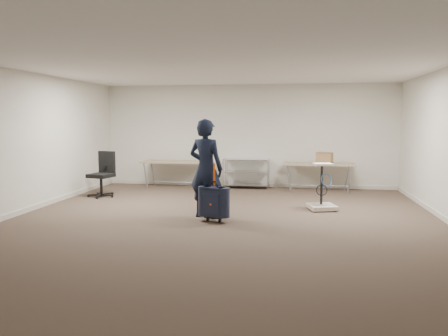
# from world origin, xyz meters

# --- Properties ---
(ground) EXTENTS (9.00, 9.00, 0.00)m
(ground) POSITION_xyz_m (0.00, 0.00, 0.00)
(ground) COLOR #3E2F26
(ground) RESTS_ON ground
(room_shell) EXTENTS (8.00, 9.00, 9.00)m
(room_shell) POSITION_xyz_m (0.00, 1.38, 0.05)
(room_shell) COLOR silver
(room_shell) RESTS_ON ground
(folding_table_left) EXTENTS (1.80, 0.75, 0.73)m
(folding_table_left) POSITION_xyz_m (-1.90, 3.95, 0.68)
(folding_table_left) COLOR #8C7356
(folding_table_left) RESTS_ON ground
(folding_table_right) EXTENTS (1.80, 0.75, 0.73)m
(folding_table_right) POSITION_xyz_m (1.90, 3.95, 0.68)
(folding_table_right) COLOR #8C7356
(folding_table_right) RESTS_ON ground
(wire_shelf) EXTENTS (1.22, 0.47, 0.80)m
(wire_shelf) POSITION_xyz_m (0.00, 4.20, 0.44)
(wire_shelf) COLOR silver
(wire_shelf) RESTS_ON ground
(person) EXTENTS (0.78, 0.63, 1.86)m
(person) POSITION_xyz_m (-0.36, 0.53, 0.93)
(person) COLOR black
(person) RESTS_ON ground
(suitcase) EXTENTS (0.44, 0.32, 1.07)m
(suitcase) POSITION_xyz_m (-0.15, 0.18, 0.36)
(suitcase) COLOR black
(suitcase) RESTS_ON ground
(office_chair) EXTENTS (0.66, 0.66, 1.08)m
(office_chair) POSITION_xyz_m (-3.29, 2.36, 0.33)
(office_chair) COLOR black
(office_chair) RESTS_ON ground
(equipment_cart) EXTENTS (0.64, 0.64, 0.96)m
(equipment_cart) POSITION_xyz_m (1.85, 1.58, 0.25)
(equipment_cart) COLOR #EEE2CD
(equipment_cart) RESTS_ON ground
(cardboard_box) EXTENTS (0.45, 0.39, 0.29)m
(cardboard_box) POSITION_xyz_m (2.04, 3.90, 0.87)
(cardboard_box) COLOR olive
(cardboard_box) RESTS_ON folding_table_right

